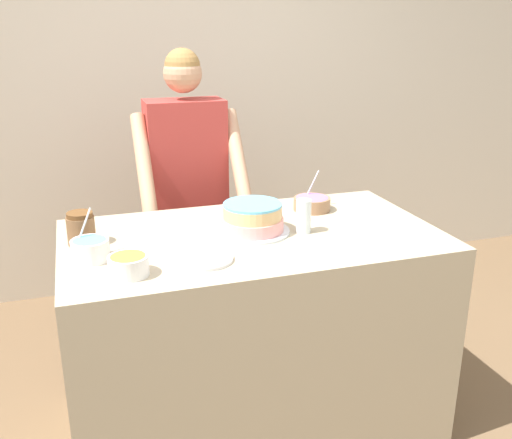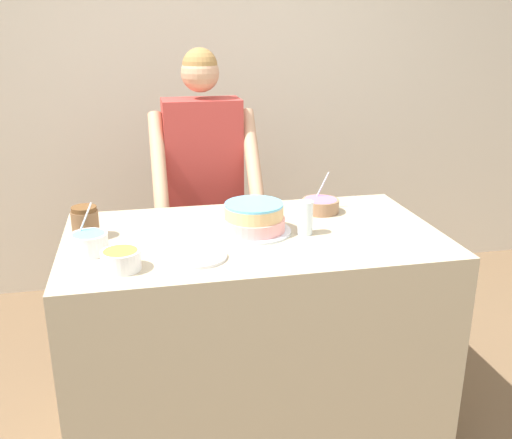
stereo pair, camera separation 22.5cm
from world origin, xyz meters
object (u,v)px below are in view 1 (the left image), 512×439
at_px(cake, 253,219).
at_px(ceramic_plate, 204,259).
at_px(drinking_glass, 304,216).
at_px(stoneware_jar, 81,229).
at_px(frosting_bowl_orange, 128,265).
at_px(frosting_bowl_purple, 312,203).
at_px(person_baker, 187,176).
at_px(frosting_bowl_blue, 90,249).

height_order(cake, ceramic_plate, cake).
xyz_separation_m(drinking_glass, ceramic_plate, (-0.45, -0.16, -0.06)).
height_order(drinking_glass, stoneware_jar, drinking_glass).
bearing_deg(frosting_bowl_orange, drinking_glass, 16.17).
height_order(cake, frosting_bowl_purple, frosting_bowl_purple).
bearing_deg(ceramic_plate, cake, 41.08).
height_order(frosting_bowl_orange, ceramic_plate, frosting_bowl_orange).
distance_m(person_baker, ceramic_plate, 1.01).
relative_size(person_baker, frosting_bowl_blue, 8.98).
height_order(frosting_bowl_blue, stoneware_jar, frosting_bowl_blue).
xyz_separation_m(person_baker, frosting_bowl_blue, (-0.53, -0.88, -0.01)).
distance_m(cake, frosting_bowl_purple, 0.40).
xyz_separation_m(cake, stoneware_jar, (-0.67, 0.08, 0.00)).
xyz_separation_m(cake, drinking_glass, (0.20, -0.06, 0.01)).
distance_m(frosting_bowl_orange, ceramic_plate, 0.27).
xyz_separation_m(frosting_bowl_orange, drinking_glass, (0.72, 0.21, 0.03)).
bearing_deg(drinking_glass, cake, 162.73).
xyz_separation_m(cake, frosting_bowl_purple, (0.35, 0.20, -0.02)).
xyz_separation_m(ceramic_plate, stoneware_jar, (-0.41, 0.30, 0.06)).
distance_m(cake, stoneware_jar, 0.67).
bearing_deg(frosting_bowl_blue, stoneware_jar, 98.08).
bearing_deg(frosting_bowl_purple, ceramic_plate, -145.04).
relative_size(cake, frosting_bowl_purple, 1.76).
height_order(person_baker, frosting_bowl_orange, person_baker).
bearing_deg(drinking_glass, person_baker, 110.23).
bearing_deg(cake, ceramic_plate, -138.92).
bearing_deg(frosting_bowl_orange, stoneware_jar, 111.92).
relative_size(person_baker, ceramic_plate, 7.45).
xyz_separation_m(person_baker, frosting_bowl_orange, (-0.41, -1.05, -0.01)).
relative_size(frosting_bowl_orange, frosting_bowl_blue, 0.76).
height_order(frosting_bowl_orange, stoneware_jar, stoneware_jar).
distance_m(cake, frosting_bowl_orange, 0.59).
bearing_deg(cake, person_baker, 98.18).
bearing_deg(frosting_bowl_orange, cake, 27.31).
distance_m(frosting_bowl_purple, stoneware_jar, 1.02).
bearing_deg(drinking_glass, stoneware_jar, 170.73).
bearing_deg(person_baker, ceramic_plate, -98.19).
bearing_deg(person_baker, frosting_bowl_orange, -111.45).
relative_size(frosting_bowl_blue, ceramic_plate, 0.83).
bearing_deg(frosting_bowl_blue, frosting_bowl_orange, -56.45).
bearing_deg(person_baker, cake, -81.82).
distance_m(frosting_bowl_blue, stoneware_jar, 0.18).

